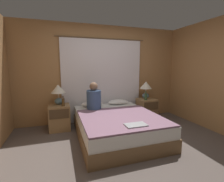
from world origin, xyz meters
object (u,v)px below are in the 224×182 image
object	(u,v)px
laptop_on_bed	(136,125)
pillow_left	(92,104)
lamp_right	(146,87)
nightstand_right	(147,109)
bed	(117,125)
nightstand_left	(60,117)
handbag_on_floor	(156,121)
pillow_right	(118,102)
person_left_in_bed	(94,99)
beer_bottle_on_left_stand	(63,102)
lamp_left	(58,91)
beer_bottle_on_right_stand	(146,97)

from	to	relation	value
laptop_on_bed	pillow_left	bearing A→B (deg)	104.39
lamp_right	nightstand_right	bearing A→B (deg)	-90.00
bed	nightstand_left	world-z (taller)	nightstand_left
bed	handbag_on_floor	size ratio (longest dim) A/B	5.56
nightstand_left	pillow_right	size ratio (longest dim) A/B	1.07
person_left_in_bed	pillow_left	bearing A→B (deg)	86.19
nightstand_right	beer_bottle_on_left_stand	distance (m)	2.21
nightstand_left	beer_bottle_on_left_stand	distance (m)	0.41
pillow_left	lamp_left	bearing A→B (deg)	-177.24
beer_bottle_on_right_stand	handbag_on_floor	bearing A→B (deg)	-70.19
bed	nightstand_right	size ratio (longest dim) A/B	3.56
pillow_left	handbag_on_floor	world-z (taller)	pillow_left
lamp_left	pillow_left	size ratio (longest dim) A/B	0.86
beer_bottle_on_right_stand	laptop_on_bed	world-z (taller)	beer_bottle_on_right_stand
person_left_in_bed	beer_bottle_on_left_stand	distance (m)	0.68
pillow_right	person_left_in_bed	bearing A→B (deg)	-154.99
laptop_on_bed	nightstand_left	bearing A→B (deg)	128.91
lamp_right	pillow_right	world-z (taller)	lamp_right
nightstand_right	beer_bottle_on_left_stand	xyz separation A→B (m)	(-2.18, -0.12, 0.38)
bed	nightstand_left	xyz separation A→B (m)	(-1.14, 0.73, 0.06)
nightstand_left	nightstand_right	xyz separation A→B (m)	(2.27, 0.00, 0.00)
pillow_left	person_left_in_bed	bearing A→B (deg)	-93.81
nightstand_right	lamp_right	distance (m)	0.60
bed	pillow_right	size ratio (longest dim) A/B	3.81
nightstand_left	pillow_left	distance (m)	0.83
nightstand_left	lamp_left	size ratio (longest dim) A/B	1.24
beer_bottle_on_left_stand	beer_bottle_on_right_stand	bearing A→B (deg)	0.00
lamp_left	beer_bottle_on_right_stand	distance (m)	2.18
lamp_left	laptop_on_bed	world-z (taller)	lamp_left
bed	lamp_right	bearing A→B (deg)	35.43
nightstand_left	lamp_right	xyz separation A→B (m)	(2.27, 0.08, 0.59)
beer_bottle_on_left_stand	person_left_in_bed	bearing A→B (deg)	-7.90
beer_bottle_on_left_stand	lamp_right	bearing A→B (deg)	5.35
lamp_left	pillow_right	bearing A→B (deg)	1.47
bed	beer_bottle_on_right_stand	distance (m)	1.27
pillow_right	pillow_left	bearing A→B (deg)	180.00
lamp_left	person_left_in_bed	xyz separation A→B (m)	(0.77, -0.30, -0.16)
nightstand_left	beer_bottle_on_left_stand	size ratio (longest dim) A/B	2.48
bed	lamp_left	size ratio (longest dim) A/B	4.42
nightstand_left	laptop_on_bed	world-z (taller)	nightstand_left
nightstand_right	lamp_left	world-z (taller)	lamp_left
bed	beer_bottle_on_left_stand	world-z (taller)	beer_bottle_on_left_stand
laptop_on_bed	lamp_left	bearing A→B (deg)	127.44
nightstand_right	beer_bottle_on_right_stand	distance (m)	0.41
lamp_left	person_left_in_bed	size ratio (longest dim) A/B	0.73
bed	nightstand_left	distance (m)	1.35
laptop_on_bed	handbag_on_floor	distance (m)	1.55
bed	person_left_in_bed	bearing A→B (deg)	125.92
bed	person_left_in_bed	size ratio (longest dim) A/B	3.23
person_left_in_bed	laptop_on_bed	xyz separation A→B (m)	(0.43, -1.27, -0.22)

